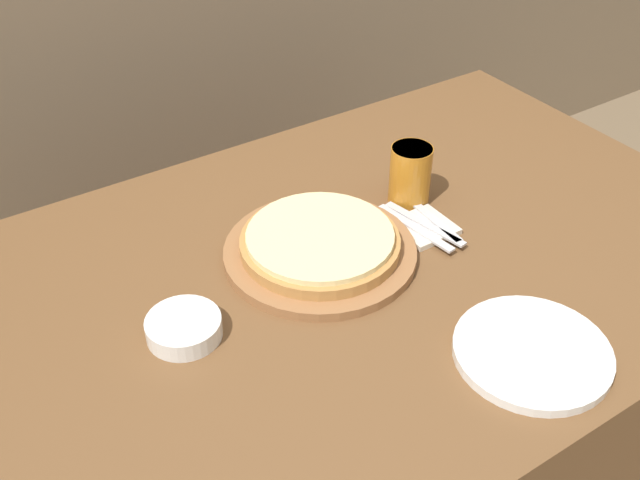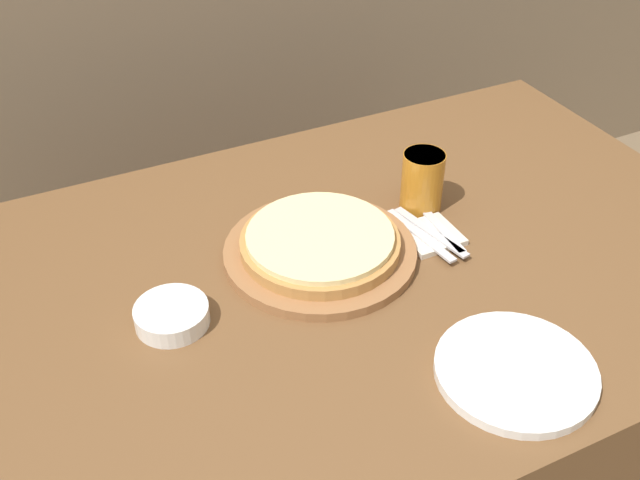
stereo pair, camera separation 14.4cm
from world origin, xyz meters
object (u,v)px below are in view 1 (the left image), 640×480
object	(u,v)px
side_bowl	(185,329)
spoon	(434,220)
fork	(415,228)
dinner_knife	(424,224)
pizza_on_board	(320,246)
beer_glass	(410,173)
dinner_plate	(532,352)

from	to	relation	value
side_bowl	spoon	size ratio (longest dim) A/B	0.76
fork	dinner_knife	size ratio (longest dim) A/B	1.00
pizza_on_board	side_bowl	size ratio (longest dim) A/B	2.88
fork	dinner_knife	bearing A→B (deg)	0.00
pizza_on_board	dinner_knife	size ratio (longest dim) A/B	1.88
fork	beer_glass	bearing A→B (deg)	57.80
dinner_plate	side_bowl	world-z (taller)	side_bowl
pizza_on_board	dinner_plate	size ratio (longest dim) A/B	1.43
fork	spoon	xyz separation A→B (m)	(0.05, -0.00, 0.00)
pizza_on_board	dinner_plate	world-z (taller)	pizza_on_board
side_bowl	dinner_knife	bearing A→B (deg)	1.79
dinner_plate	side_bowl	xyz separation A→B (m)	(-0.47, 0.36, 0.01)
side_bowl	fork	world-z (taller)	side_bowl
dinner_knife	pizza_on_board	bearing A→B (deg)	169.23
side_bowl	dinner_knife	world-z (taller)	side_bowl
side_bowl	fork	xyz separation A→B (m)	(0.52, 0.02, -0.00)
fork	side_bowl	bearing A→B (deg)	-178.12
beer_glass	fork	distance (m)	0.13
pizza_on_board	beer_glass	xyz separation A→B (m)	(0.27, 0.06, 0.05)
dinner_knife	spoon	xyz separation A→B (m)	(0.02, -0.00, 0.00)
beer_glass	side_bowl	size ratio (longest dim) A/B	1.00
beer_glass	side_bowl	bearing A→B (deg)	-168.56
beer_glass	spoon	distance (m)	0.12
beer_glass	dinner_plate	size ratio (longest dim) A/B	0.49
dinner_knife	side_bowl	bearing A→B (deg)	-178.21
side_bowl	spoon	distance (m)	0.57
side_bowl	beer_glass	bearing A→B (deg)	11.44
beer_glass	dinner_knife	xyz separation A→B (m)	(-0.04, -0.10, -0.06)
beer_glass	side_bowl	distance (m)	0.60
dinner_plate	side_bowl	distance (m)	0.59
spoon	side_bowl	bearing A→B (deg)	-178.29
spoon	fork	bearing A→B (deg)	180.00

